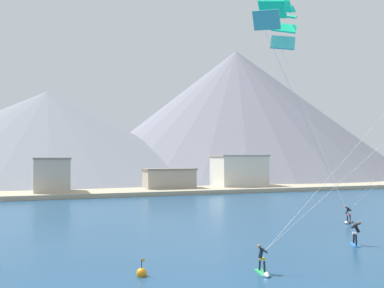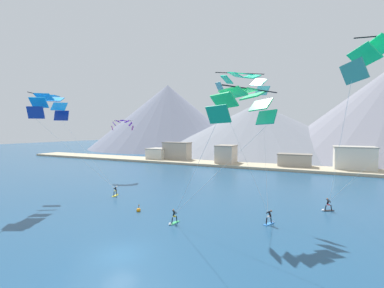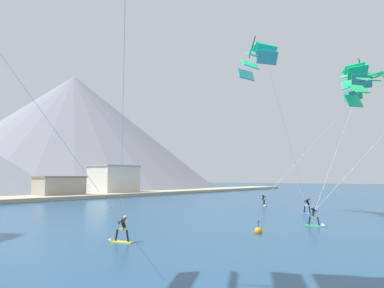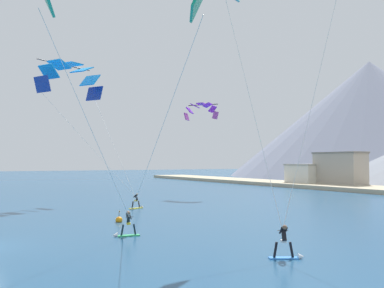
{
  "view_description": "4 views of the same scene",
  "coord_description": "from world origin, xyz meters",
  "px_view_note": "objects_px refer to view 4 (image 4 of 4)",
  "views": [
    {
      "loc": [
        -10.97,
        -12.36,
        6.47
      ],
      "look_at": [
        -0.73,
        16.29,
        7.25
      ],
      "focal_mm": 40.0,
      "sensor_mm": 36.0,
      "label": 1
    },
    {
      "loc": [
        14.61,
        -16.8,
        10.63
      ],
      "look_at": [
        -2.38,
        19.48,
        8.48
      ],
      "focal_mm": 24.0,
      "sensor_mm": 36.0,
      "label": 2
    },
    {
      "loc": [
        -29.83,
        -2.34,
        3.96
      ],
      "look_at": [
        -0.7,
        19.96,
        7.2
      ],
      "focal_mm": 35.0,
      "sensor_mm": 36.0,
      "label": 3
    },
    {
      "loc": [
        26.52,
        -1.87,
        4.79
      ],
      "look_at": [
        -1.85,
        14.59,
        6.13
      ],
      "focal_mm": 40.0,
      "sensor_mm": 36.0,
      "label": 4
    }
  ],
  "objects_px": {
    "kitesurfer_near_lead": "(288,247)",
    "kitesurfer_mid_center": "(125,229)",
    "parafoil_kite_near_trail": "(70,76)",
    "kitesurfer_near_trail": "(138,204)",
    "parafoil_kite_distant_high_outer": "(201,109)",
    "race_marker_buoy": "(119,220)"
  },
  "relations": [
    {
      "from": "kitesurfer_mid_center",
      "to": "kitesurfer_near_lead",
      "type": "bearing_deg",
      "value": 24.55
    },
    {
      "from": "kitesurfer_near_lead",
      "to": "race_marker_buoy",
      "type": "relative_size",
      "value": 1.75
    },
    {
      "from": "kitesurfer_near_trail",
      "to": "parafoil_kite_distant_high_outer",
      "type": "bearing_deg",
      "value": 126.28
    },
    {
      "from": "kitesurfer_near_lead",
      "to": "parafoil_kite_near_trail",
      "type": "xyz_separation_m",
      "value": [
        -33.62,
        -2.25,
        14.17
      ]
    },
    {
      "from": "parafoil_kite_near_trail",
      "to": "parafoil_kite_distant_high_outer",
      "type": "bearing_deg",
      "value": 93.33
    },
    {
      "from": "kitesurfer_near_lead",
      "to": "race_marker_buoy",
      "type": "height_order",
      "value": "kitesurfer_near_lead"
    },
    {
      "from": "kitesurfer_near_trail",
      "to": "race_marker_buoy",
      "type": "relative_size",
      "value": 1.75
    },
    {
      "from": "kitesurfer_mid_center",
      "to": "race_marker_buoy",
      "type": "bearing_deg",
      "value": 162.84
    },
    {
      "from": "kitesurfer_near_lead",
      "to": "kitesurfer_near_trail",
      "type": "distance_m",
      "value": 24.76
    },
    {
      "from": "parafoil_kite_near_trail",
      "to": "parafoil_kite_distant_high_outer",
      "type": "xyz_separation_m",
      "value": [
        -1.07,
        18.4,
        -2.66
      ]
    },
    {
      "from": "kitesurfer_near_trail",
      "to": "race_marker_buoy",
      "type": "height_order",
      "value": "kitesurfer_near_trail"
    },
    {
      "from": "kitesurfer_mid_center",
      "to": "parafoil_kite_near_trail",
      "type": "relative_size",
      "value": 0.12
    },
    {
      "from": "kitesurfer_near_lead",
      "to": "parafoil_kite_distant_high_outer",
      "type": "distance_m",
      "value": 39.96
    },
    {
      "from": "kitesurfer_near_trail",
      "to": "kitesurfer_mid_center",
      "type": "xyz_separation_m",
      "value": [
        14.58,
        -7.05,
        -0.02
      ]
    },
    {
      "from": "kitesurfer_near_lead",
      "to": "kitesurfer_mid_center",
      "type": "height_order",
      "value": "kitesurfer_near_lead"
    },
    {
      "from": "kitesurfer_near_lead",
      "to": "kitesurfer_mid_center",
      "type": "xyz_separation_m",
      "value": [
        -10.05,
        -4.59,
        -0.1
      ]
    },
    {
      "from": "parafoil_kite_near_trail",
      "to": "race_marker_buoy",
      "type": "distance_m",
      "value": 22.62
    },
    {
      "from": "parafoil_kite_distant_high_outer",
      "to": "kitesurfer_mid_center",
      "type": "bearing_deg",
      "value": -40.09
    },
    {
      "from": "kitesurfer_near_lead",
      "to": "kitesurfer_near_trail",
      "type": "height_order",
      "value": "kitesurfer_near_lead"
    },
    {
      "from": "kitesurfer_near_lead",
      "to": "kitesurfer_near_trail",
      "type": "xyz_separation_m",
      "value": [
        -24.64,
        2.45,
        -0.09
      ]
    },
    {
      "from": "kitesurfer_near_lead",
      "to": "kitesurfer_mid_center",
      "type": "relative_size",
      "value": 1.0
    },
    {
      "from": "parafoil_kite_near_trail",
      "to": "parafoil_kite_distant_high_outer",
      "type": "distance_m",
      "value": 18.62
    }
  ]
}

